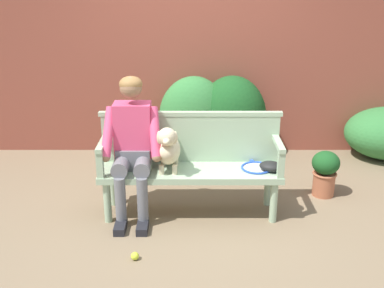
% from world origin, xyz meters
% --- Properties ---
extents(ground_plane, '(40.00, 40.00, 0.00)m').
position_xyz_m(ground_plane, '(0.00, 0.00, 0.00)').
color(ground_plane, '#7A664C').
extents(brick_garden_fence, '(8.00, 0.30, 2.74)m').
position_xyz_m(brick_garden_fence, '(0.00, 1.85, 1.37)').
color(brick_garden_fence, brown).
rests_on(brick_garden_fence, ground).
extents(hedge_bush_far_left, '(0.85, 0.75, 1.03)m').
position_xyz_m(hedge_bush_far_left, '(0.50, 1.50, 0.51)').
color(hedge_bush_far_left, '#194C1E').
rests_on(hedge_bush_far_left, ground).
extents(hedge_bush_mid_left, '(0.96, 0.67, 0.74)m').
position_xyz_m(hedge_bush_mid_left, '(0.14, 1.47, 0.37)').
color(hedge_bush_mid_left, '#1E5B23').
rests_on(hedge_bush_mid_left, ground).
extents(hedge_bush_far_right, '(0.85, 0.63, 1.02)m').
position_xyz_m(hedge_bush_far_right, '(0.03, 1.50, 0.51)').
color(hedge_bush_far_right, '#337538').
rests_on(hedge_bush_far_right, ground).
extents(garden_bench, '(1.70, 0.46, 0.46)m').
position_xyz_m(garden_bench, '(0.00, 0.00, 0.40)').
color(garden_bench, '#9EB793').
rests_on(garden_bench, ground).
extents(bench_backrest, '(1.74, 0.06, 0.50)m').
position_xyz_m(bench_backrest, '(0.00, 0.20, 0.71)').
color(bench_backrest, '#9EB793').
rests_on(bench_backrest, garden_bench).
extents(bench_armrest_left_end, '(0.06, 0.46, 0.28)m').
position_xyz_m(bench_armrest_left_end, '(-0.81, -0.08, 0.66)').
color(bench_armrest_left_end, '#9EB793').
rests_on(bench_armrest_left_end, garden_bench).
extents(bench_armrest_right_end, '(0.06, 0.46, 0.28)m').
position_xyz_m(bench_armrest_right_end, '(0.81, -0.08, 0.66)').
color(bench_armrest_right_end, '#9EB793').
rests_on(bench_armrest_right_end, garden_bench).
extents(person_seated, '(0.56, 0.63, 1.33)m').
position_xyz_m(person_seated, '(-0.53, -0.01, 0.73)').
color(person_seated, black).
rests_on(person_seated, ground).
extents(dog_on_bench, '(0.23, 0.46, 0.46)m').
position_xyz_m(dog_on_bench, '(-0.20, -0.06, 0.69)').
color(dog_on_bench, beige).
rests_on(dog_on_bench, garden_bench).
extents(tennis_racket, '(0.33, 0.58, 0.03)m').
position_xyz_m(tennis_racket, '(0.62, 0.04, 0.47)').
color(tennis_racket, blue).
rests_on(tennis_racket, garden_bench).
extents(baseball_glove, '(0.27, 0.24, 0.09)m').
position_xyz_m(baseball_glove, '(0.75, -0.04, 0.51)').
color(baseball_glove, black).
rests_on(baseball_glove, garden_bench).
extents(tennis_ball, '(0.07, 0.07, 0.07)m').
position_xyz_m(tennis_ball, '(-0.45, -0.80, 0.03)').
color(tennis_ball, '#CCDB33').
rests_on(tennis_ball, ground).
extents(potted_plant, '(0.28, 0.28, 0.48)m').
position_xyz_m(potted_plant, '(1.39, 0.39, 0.27)').
color(potted_plant, '#A85B3D').
rests_on(potted_plant, ground).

